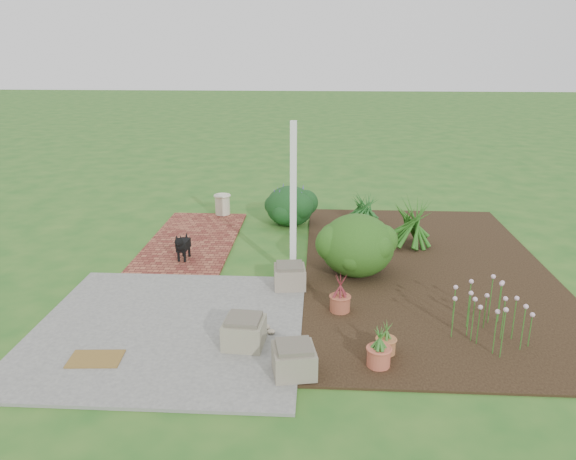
# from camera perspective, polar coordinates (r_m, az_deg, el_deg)

# --- Properties ---
(ground) EXTENTS (80.00, 80.00, 0.00)m
(ground) POSITION_cam_1_polar(r_m,az_deg,el_deg) (9.02, -1.42, -5.00)
(ground) COLOR #225C1D
(ground) RESTS_ON ground
(concrete_patio) EXTENTS (3.50, 3.50, 0.04)m
(concrete_patio) POSITION_cam_1_polar(r_m,az_deg,el_deg) (7.66, -12.03, -9.69)
(concrete_patio) COLOR slate
(concrete_patio) RESTS_ON ground
(brick_path) EXTENTS (1.60, 3.50, 0.04)m
(brick_path) POSITION_cam_1_polar(r_m,az_deg,el_deg) (10.88, -9.62, -1.01)
(brick_path) COLOR maroon
(brick_path) RESTS_ON ground
(garden_bed) EXTENTS (4.00, 7.00, 0.03)m
(garden_bed) POSITION_cam_1_polar(r_m,az_deg,el_deg) (9.61, 13.89, -3.95)
(garden_bed) COLOR black
(garden_bed) RESTS_ON ground
(veranda_post) EXTENTS (0.10, 0.10, 2.50)m
(veranda_post) POSITION_cam_1_polar(r_m,az_deg,el_deg) (8.68, 0.54, 2.82)
(veranda_post) COLOR white
(veranda_post) RESTS_ON ground
(stone_trough_near) EXTENTS (0.54, 0.54, 0.31)m
(stone_trough_near) POSITION_cam_1_polar(r_m,az_deg,el_deg) (6.45, 0.62, -13.15)
(stone_trough_near) COLOR #716858
(stone_trough_near) RESTS_ON concrete_patio
(stone_trough_mid) EXTENTS (0.52, 0.52, 0.32)m
(stone_trough_mid) POSITION_cam_1_polar(r_m,az_deg,el_deg) (7.01, -4.48, -10.37)
(stone_trough_mid) COLOR #75715A
(stone_trough_mid) RESTS_ON concrete_patio
(stone_trough_far) EXTENTS (0.52, 0.52, 0.31)m
(stone_trough_far) POSITION_cam_1_polar(r_m,az_deg,el_deg) (8.59, 0.18, -4.79)
(stone_trough_far) COLOR #706553
(stone_trough_far) RESTS_ON concrete_patio
(coir_doormat) EXTENTS (0.64, 0.43, 0.02)m
(coir_doormat) POSITION_cam_1_polar(r_m,az_deg,el_deg) (7.14, -18.96, -12.27)
(coir_doormat) COLOR brown
(coir_doormat) RESTS_ON concrete_patio
(black_dog) EXTENTS (0.19, 0.53, 0.46)m
(black_dog) POSITION_cam_1_polar(r_m,az_deg,el_deg) (9.76, -10.66, -1.50)
(black_dog) COLOR black
(black_dog) RESTS_ON brick_path
(cream_ceramic_urn) EXTENTS (0.40, 0.40, 0.43)m
(cream_ceramic_urn) POSITION_cam_1_polar(r_m,az_deg,el_deg) (12.34, -6.67, 2.57)
(cream_ceramic_urn) COLOR beige
(cream_ceramic_urn) RESTS_ON brick_path
(evergreen_shrub) EXTENTS (1.55, 1.55, 1.01)m
(evergreen_shrub) POSITION_cam_1_polar(r_m,az_deg,el_deg) (9.06, 7.03, -1.38)
(evergreen_shrub) COLOR #143910
(evergreen_shrub) RESTS_ON garden_bed
(agapanthus_clump_back) EXTENTS (1.44, 1.44, 1.02)m
(agapanthus_clump_back) POSITION_cam_1_polar(r_m,az_deg,el_deg) (10.48, 12.42, 1.05)
(agapanthus_clump_back) COLOR #10390C
(agapanthus_clump_back) RESTS_ON garden_bed
(agapanthus_clump_front) EXTENTS (0.92, 0.92, 0.73)m
(agapanthus_clump_front) POSITION_cam_1_polar(r_m,az_deg,el_deg) (11.78, 7.73, 2.49)
(agapanthus_clump_front) COLOR #0A3712
(agapanthus_clump_front) RESTS_ON garden_bed
(pink_flower_patch) EXTENTS (1.09, 1.09, 0.69)m
(pink_flower_patch) POSITION_cam_1_polar(r_m,az_deg,el_deg) (7.52, 20.02, -7.98)
(pink_flower_patch) COLOR #113D0F
(pink_flower_patch) RESTS_ON garden_bed
(terracotta_pot_bronze) EXTENTS (0.32, 0.32, 0.23)m
(terracotta_pot_bronze) POSITION_cam_1_polar(r_m,az_deg,el_deg) (7.90, 5.30, -7.42)
(terracotta_pot_bronze) COLOR #9C4E35
(terracotta_pot_bronze) RESTS_ON garden_bed
(terracotta_pot_small_left) EXTENTS (0.29, 0.29, 0.19)m
(terracotta_pot_small_left) POSITION_cam_1_polar(r_m,az_deg,el_deg) (6.97, 9.91, -11.50)
(terracotta_pot_small_left) COLOR #A36237
(terracotta_pot_small_left) RESTS_ON garden_bed
(terracotta_pot_small_right) EXTENTS (0.29, 0.29, 0.23)m
(terracotta_pot_small_right) POSITION_cam_1_polar(r_m,az_deg,el_deg) (6.70, 9.20, -12.59)
(terracotta_pot_small_right) COLOR #B8563E
(terracotta_pot_small_right) RESTS_ON garden_bed
(purple_flowering_bush) EXTENTS (1.31, 1.31, 0.84)m
(purple_flowering_bush) POSITION_cam_1_polar(r_m,az_deg,el_deg) (11.62, 0.19, 2.56)
(purple_flowering_bush) COLOR black
(purple_flowering_bush) RESTS_ON ground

